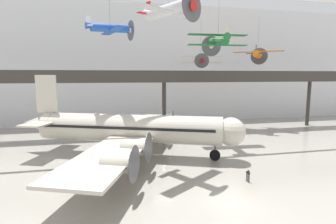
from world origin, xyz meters
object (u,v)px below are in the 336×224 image
suspended_plane_silver_racer (168,10)px  suspended_plane_blue_trainer (110,28)px  airliner_silver_main (129,129)px  suspended_plane_orange_highwing (258,54)px  info_sign_pedestal (248,177)px  suspended_plane_cream_biplane (201,60)px  suspended_plane_green_biplane (218,41)px

suspended_plane_silver_racer → suspended_plane_blue_trainer: same height
airliner_silver_main → suspended_plane_orange_highwing: suspended_plane_orange_highwing is taller
suspended_plane_silver_racer → info_sign_pedestal: bearing=16.4°
airliner_silver_main → suspended_plane_blue_trainer: size_ratio=4.23×
suspended_plane_cream_biplane → suspended_plane_orange_highwing: bearing=90.1°
airliner_silver_main → info_sign_pedestal: size_ratio=26.27×
suspended_plane_cream_biplane → suspended_plane_blue_trainer: 21.00m
airliner_silver_main → suspended_plane_cream_biplane: (14.95, 15.71, 9.58)m
suspended_plane_green_biplane → info_sign_pedestal: size_ratio=7.25×
suspended_plane_orange_highwing → suspended_plane_blue_trainer: 28.91m
suspended_plane_silver_racer → info_sign_pedestal: size_ratio=6.10×
suspended_plane_silver_racer → suspended_plane_orange_highwing: bearing=95.9°
suspended_plane_cream_biplane → suspended_plane_green_biplane: size_ratio=1.04×
airliner_silver_main → suspended_plane_orange_highwing: (25.35, 12.97, 10.64)m
suspended_plane_orange_highwing → suspended_plane_cream_biplane: bearing=111.3°
info_sign_pedestal → airliner_silver_main: bearing=132.3°
info_sign_pedestal → suspended_plane_green_biplane: bearing=76.5°
suspended_plane_silver_racer → info_sign_pedestal: 18.64m
airliner_silver_main → suspended_plane_green_biplane: size_ratio=3.62×
suspended_plane_green_biplane → airliner_silver_main: bearing=111.8°
airliner_silver_main → suspended_plane_silver_racer: suspended_plane_silver_racer is taller
airliner_silver_main → info_sign_pedestal: (10.73, -10.77, -3.12)m
suspended_plane_orange_highwing → info_sign_pedestal: (-14.62, -23.74, -13.75)m
suspended_plane_blue_trainer → suspended_plane_cream_biplane: bearing=20.1°
suspended_plane_cream_biplane → suspended_plane_blue_trainer: (-16.86, -12.08, 3.27)m
airliner_silver_main → suspended_plane_cream_biplane: size_ratio=3.48×
suspended_plane_green_biplane → suspended_plane_silver_racer: bearing=139.1°
suspended_plane_green_biplane → suspended_plane_cream_biplane: bearing=-2.5°
airliner_silver_main → suspended_plane_green_biplane: bearing=39.6°
suspended_plane_blue_trainer → info_sign_pedestal: 24.94m
suspended_plane_blue_trainer → info_sign_pedestal: size_ratio=6.21×
suspended_plane_cream_biplane → suspended_plane_blue_trainer: size_ratio=1.21×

